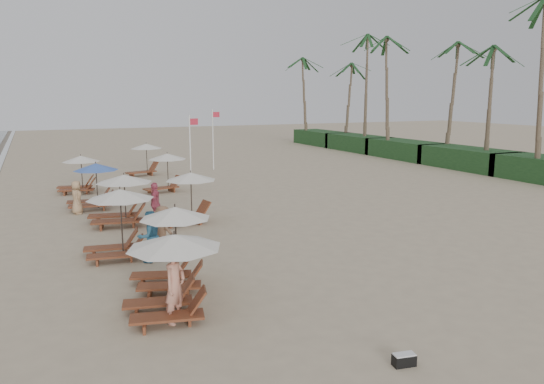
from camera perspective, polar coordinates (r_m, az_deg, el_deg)
name	(u,v)px	position (r m, az deg, el deg)	size (l,w,h in m)	color
ground	(309,255)	(18.49, 4.14, -6.91)	(160.00, 160.00, 0.00)	tan
shrub_hedge	(468,158)	(43.05, 20.73, 3.47)	(3.20, 53.00, 1.60)	#193D1C
palm_row	(466,38)	(43.59, 20.56, 15.58)	(7.00, 52.00, 12.30)	brown
lounger_station_0	(168,272)	(13.36, -11.32, -8.56)	(2.57, 2.40, 2.14)	brown
lounger_station_1	(169,248)	(15.39, -11.22, -6.05)	(2.40, 2.19, 2.39)	brown
lounger_station_2	(116,221)	(18.65, -16.77, -3.11)	(2.52, 2.29, 2.39)	brown
lounger_station_3	(118,201)	(23.53, -16.50, -0.92)	(2.86, 2.47, 2.18)	brown
lounger_station_4	(91,187)	(27.34, -19.20, 0.48)	(2.64, 2.19, 2.25)	brown
lounger_station_5	(77,175)	(32.19, -20.57, 1.77)	(2.57, 2.27, 2.14)	brown
inland_station_0	(187,195)	(22.97, -9.34, -0.29)	(2.86, 2.24, 2.22)	brown
inland_station_1	(164,169)	(31.01, -11.72, 2.48)	(2.78, 2.24, 2.22)	brown
inland_station_2	(144,157)	(37.90, -13.90, 3.75)	(2.84, 2.24, 2.22)	brown
beachgoer_near	(175,286)	(13.14, -10.61, -10.07)	(0.69, 0.45, 1.88)	tan
beachgoer_mid_a	(149,237)	(17.96, -13.30, -4.79)	(0.85, 0.67, 1.76)	#2D6687
beachgoer_mid_b	(163,229)	(19.08, -11.87, -3.96)	(1.08, 0.62, 1.67)	brown
beachgoer_far_a	(155,203)	(23.12, -12.69, -1.24)	(1.09, 0.46, 1.87)	#BE4C63
beachgoer_far_b	(77,197)	(26.35, -20.64, -0.55)	(0.78, 0.51, 1.59)	tan
duffel_bag	(404,360)	(11.64, 14.29, -17.39)	(0.50, 0.31, 0.26)	black
flag_pole_near	(191,146)	(33.37, -8.91, 4.99)	(0.60, 0.08, 4.35)	silver
flag_pole_far	(213,136)	(39.83, -6.45, 6.08)	(0.60, 0.08, 4.58)	silver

